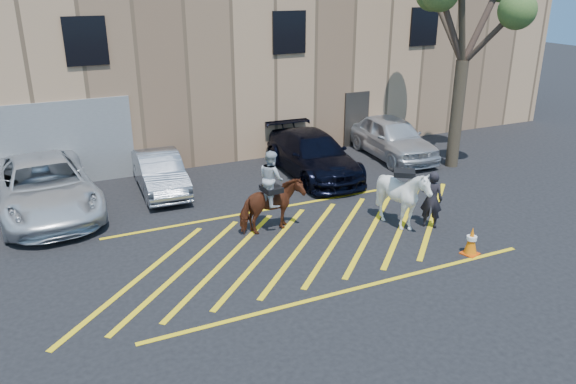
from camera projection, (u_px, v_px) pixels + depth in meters
name	position (u px, v px, depth m)	size (l,w,h in m)	color
ground	(298.00, 239.00, 14.78)	(90.00, 90.00, 0.00)	black
car_white_pickup	(45.00, 187.00, 16.24)	(2.62, 5.69, 1.58)	silver
car_silver_sedan	(160.00, 172.00, 17.93)	(1.32, 3.78, 1.25)	gray
car_blue_suv	(313.00, 155.00, 19.39)	(2.04, 5.01, 1.45)	black
car_white_suv	(392.00, 137.00, 21.32)	(1.82, 4.53, 1.54)	silver
handler	(431.00, 199.00, 15.26)	(0.59, 0.39, 1.61)	black
warehouse	(174.00, 48.00, 23.62)	(32.42, 10.20, 7.30)	tan
hatching_zone	(303.00, 244.00, 14.52)	(12.60, 5.12, 0.01)	yellow
mounted_bay	(271.00, 200.00, 14.92)	(1.79, 0.94, 2.28)	#5E2716
saddled_white	(403.00, 197.00, 15.19)	(2.10, 2.14, 1.78)	white
traffic_cone	(471.00, 241.00, 13.87)	(0.47, 0.47, 0.73)	#DD4209
tree	(469.00, 2.00, 18.52)	(3.99, 4.37, 7.31)	#4D422E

